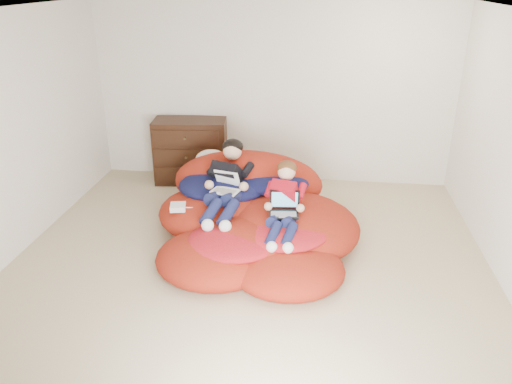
# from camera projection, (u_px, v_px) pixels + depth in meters

# --- Properties ---
(room_shell) EXTENTS (5.10, 5.10, 2.77)m
(room_shell) POSITION_uv_depth(u_px,v_px,m) (248.00, 248.00, 5.10)
(room_shell) COLOR tan
(room_shell) RESTS_ON ground
(dresser) EXTENTS (1.06, 0.62, 0.91)m
(dresser) POSITION_uv_depth(u_px,v_px,m) (191.00, 151.00, 7.17)
(dresser) COLOR black
(dresser) RESTS_ON ground
(beanbag_pile) EXTENTS (2.34, 2.41, 0.90)m
(beanbag_pile) POSITION_uv_depth(u_px,v_px,m) (253.00, 219.00, 5.62)
(beanbag_pile) COLOR #A82413
(beanbag_pile) RESTS_ON ground
(cream_pillow) EXTENTS (0.42, 0.27, 0.27)m
(cream_pillow) POSITION_uv_depth(u_px,v_px,m) (212.00, 160.00, 6.34)
(cream_pillow) COLOR beige
(cream_pillow) RESTS_ON beanbag_pile
(older_boy) EXTENTS (0.45, 1.25, 0.66)m
(older_boy) POSITION_uv_depth(u_px,v_px,m) (228.00, 178.00, 5.67)
(older_boy) COLOR black
(older_boy) RESTS_ON beanbag_pile
(younger_boy) EXTENTS (0.36, 0.95, 0.66)m
(younger_boy) POSITION_uv_depth(u_px,v_px,m) (285.00, 200.00, 5.23)
(younger_boy) COLOR #B7101F
(younger_boy) RESTS_ON beanbag_pile
(laptop_white) EXTENTS (0.34, 0.37, 0.20)m
(laptop_white) POSITION_uv_depth(u_px,v_px,m) (226.00, 185.00, 5.57)
(laptop_white) COLOR white
(laptop_white) RESTS_ON older_boy
(laptop_black) EXTENTS (0.33, 0.27, 0.23)m
(laptop_black) POSITION_uv_depth(u_px,v_px,m) (284.00, 208.00, 5.20)
(laptop_black) COLOR black
(laptop_black) RESTS_ON younger_boy
(power_adapter) EXTENTS (0.20, 0.20, 0.06)m
(power_adapter) POSITION_uv_depth(u_px,v_px,m) (178.00, 207.00, 5.53)
(power_adapter) COLOR white
(power_adapter) RESTS_ON beanbag_pile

